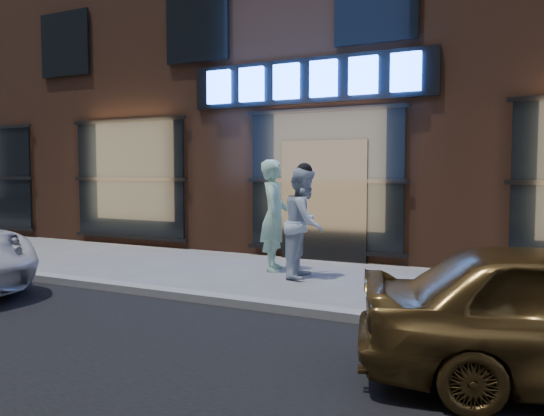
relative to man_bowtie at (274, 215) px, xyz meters
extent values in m
plane|color=slate|center=(0.42, -2.52, -1.00)|extent=(90.00, 90.00, 0.00)
cube|color=gray|center=(0.42, -2.52, -0.94)|extent=(60.00, 0.25, 0.12)
cube|color=#54301E|center=(0.42, 5.48, 4.00)|extent=(30.00, 8.00, 10.00)
cube|color=black|center=(0.02, 1.43, 2.60)|extent=(5.20, 0.06, 0.90)
cube|color=black|center=(0.42, 1.40, 0.20)|extent=(1.80, 0.10, 2.40)
cube|color=#FFBF72|center=(-4.58, 1.46, 0.60)|extent=(3.00, 0.04, 2.60)
cube|color=black|center=(-4.58, 1.42, 0.60)|extent=(3.20, 0.06, 2.80)
cube|color=#FFBF72|center=(0.42, 1.46, 0.60)|extent=(3.00, 0.04, 2.60)
cube|color=black|center=(0.42, 1.42, 0.60)|extent=(3.20, 0.06, 2.80)
cube|color=black|center=(-6.58, 1.42, 4.00)|extent=(1.60, 0.06, 1.60)
cube|color=black|center=(-2.58, 1.42, 4.00)|extent=(1.60, 0.06, 1.60)
cube|color=#2659FF|center=(-1.98, 1.36, 2.60)|extent=(0.55, 0.12, 0.70)
cube|color=#2659FF|center=(-1.18, 1.36, 2.60)|extent=(0.55, 0.12, 0.70)
cube|color=#2659FF|center=(-0.38, 1.36, 2.60)|extent=(0.55, 0.12, 0.70)
cube|color=#2659FF|center=(0.42, 1.36, 2.60)|extent=(0.55, 0.12, 0.70)
cube|color=#2659FF|center=(1.22, 1.36, 2.60)|extent=(0.55, 0.12, 0.70)
cube|color=#2659FF|center=(2.02, 1.36, 2.60)|extent=(0.55, 0.12, 0.70)
imported|color=#C2FFE5|center=(0.00, 0.00, 0.00)|extent=(0.68, 0.84, 2.00)
imported|color=silver|center=(0.73, -0.33, -0.08)|extent=(0.82, 0.99, 1.85)
camera|label=1|loc=(4.14, -8.54, 0.80)|focal=35.00mm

